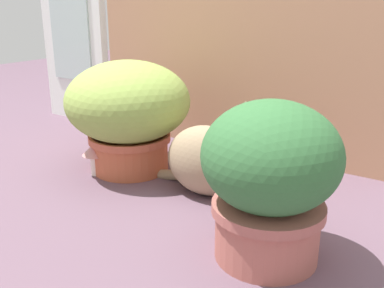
% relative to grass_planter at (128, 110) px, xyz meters
% --- Properties ---
extents(ground_plane, '(6.00, 6.00, 0.00)m').
position_rel_grass_planter_xyz_m(ground_plane, '(0.22, -0.11, -0.22)').
color(ground_plane, '#634A5A').
extents(cardboard_backdrop, '(1.28, 0.03, 0.91)m').
position_rel_grass_planter_xyz_m(cardboard_backdrop, '(0.19, 0.40, 0.24)').
color(cardboard_backdrop, tan).
rests_on(cardboard_backdrop, ground).
extents(window_panel_white, '(0.40, 0.05, 0.89)m').
position_rel_grass_planter_xyz_m(window_panel_white, '(-0.69, 0.39, 0.23)').
color(window_panel_white, white).
rests_on(window_panel_white, ground).
extents(grass_planter, '(0.43, 0.43, 0.39)m').
position_rel_grass_planter_xyz_m(grass_planter, '(0.00, 0.00, 0.00)').
color(grass_planter, '#BE5B3B').
rests_on(grass_planter, ground).
extents(leafy_planter, '(0.32, 0.32, 0.38)m').
position_rel_grass_planter_xyz_m(leafy_planter, '(0.64, -0.25, -0.01)').
color(leafy_planter, '#AE5F53').
rests_on(leafy_planter, ground).
extents(cat, '(0.38, 0.19, 0.32)m').
position_rel_grass_planter_xyz_m(cat, '(0.35, -0.02, -0.10)').
color(cat, '#9C8463').
rests_on(cat, ground).
extents(mushroom_ornament_red, '(0.08, 0.08, 0.11)m').
position_rel_grass_planter_xyz_m(mushroom_ornament_red, '(-0.06, -0.07, -0.14)').
color(mushroom_ornament_red, beige).
rests_on(mushroom_ornament_red, ground).
extents(mushroom_ornament_pink, '(0.09, 0.09, 0.12)m').
position_rel_grass_planter_xyz_m(mushroom_ornament_pink, '(-0.06, -0.11, -0.14)').
color(mushroom_ornament_pink, silver).
rests_on(mushroom_ornament_pink, ground).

